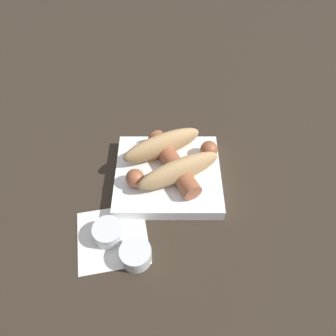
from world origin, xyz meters
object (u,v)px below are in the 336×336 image
at_px(food_tray, 168,175).
at_px(sausage, 173,163).
at_px(bread_roll, 170,157).
at_px(condiment_cup_near, 108,233).
at_px(condiment_cup_far, 135,255).

distance_m(food_tray, sausage, 0.03).
distance_m(bread_roll, condiment_cup_near, 0.19).
xyz_separation_m(sausage, condiment_cup_far, (-0.06, -0.18, -0.03)).
bearing_deg(sausage, bread_roll, 128.27).
relative_size(food_tray, condiment_cup_near, 3.87).
xyz_separation_m(food_tray, sausage, (0.01, 0.01, 0.03)).
bearing_deg(sausage, condiment_cup_far, -110.08).
bearing_deg(condiment_cup_far, condiment_cup_near, 141.07).
relative_size(food_tray, condiment_cup_far, 3.87).
height_order(food_tray, condiment_cup_far, condiment_cup_far).
bearing_deg(food_tray, condiment_cup_near, -128.93).
bearing_deg(condiment_cup_far, food_tray, 72.44).
distance_m(sausage, condiment_cup_near, 0.18).
height_order(sausage, condiment_cup_far, sausage).
xyz_separation_m(food_tray, bread_roll, (0.00, 0.01, 0.04)).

